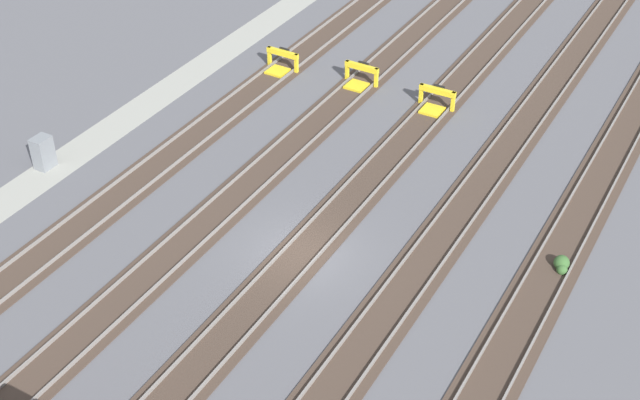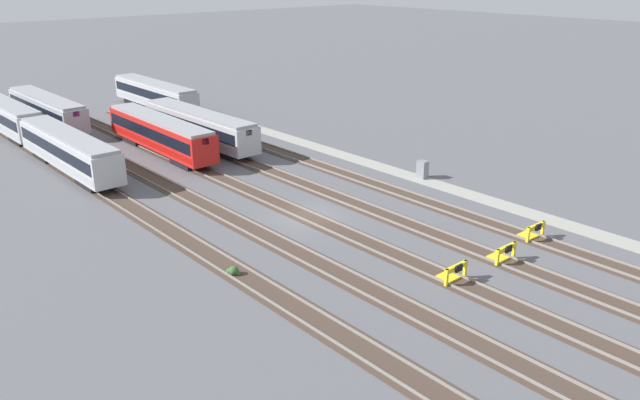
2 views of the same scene
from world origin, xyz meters
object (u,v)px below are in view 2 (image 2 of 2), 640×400
(subway_car_front_row_leftmost, at_px, (69,150))
(subway_car_front_row_rightmost, at_px, (47,110))
(subway_car_front_row_left_inner, at_px, (155,95))
(bumper_stop_middle_track, at_px, (453,273))
(subway_car_back_row_leftmost, at_px, (199,126))
(bumper_stop_near_inner_track, at_px, (502,254))
(electrical_cabinet, at_px, (422,169))
(subway_car_front_row_centre, at_px, (160,133))
(subway_car_front_row_right_inner, at_px, (5,115))
(weed_clump, at_px, (233,271))
(bumper_stop_nearest_track, at_px, (532,232))

(subway_car_front_row_leftmost, relative_size, subway_car_front_row_rightmost, 1.00)
(subway_car_front_row_left_inner, xyz_separation_m, bumper_stop_middle_track, (-55.81, 9.30, -1.53))
(subway_car_back_row_leftmost, height_order, bumper_stop_near_inner_track, subway_car_back_row_leftmost)
(subway_car_front_row_rightmost, bearing_deg, subway_car_front_row_left_inner, -89.53)
(subway_car_front_row_leftmost, distance_m, bumper_stop_near_inner_track, 39.77)
(subway_car_front_row_left_inner, bearing_deg, electrical_cabinet, -173.80)
(subway_car_front_row_centre, bearing_deg, subway_car_front_row_right_inner, 26.05)
(subway_car_front_row_right_inner, relative_size, subway_car_back_row_leftmost, 1.00)
(subway_car_front_row_left_inner, xyz_separation_m, subway_car_back_row_leftmost, (-19.00, 4.69, 0.00))
(subway_car_front_row_left_inner, xyz_separation_m, weed_clump, (-46.41, 18.88, -1.80))
(subway_car_front_row_left_inner, bearing_deg, bumper_stop_near_inner_track, 175.26)
(subway_car_front_row_left_inner, bearing_deg, subway_car_front_row_rightmost, 90.47)
(subway_car_front_row_right_inner, distance_m, subway_car_back_row_leftmost, 23.57)
(subway_car_front_row_centre, xyz_separation_m, subway_car_back_row_leftmost, (-0.00, -4.56, 0.00))
(subway_car_front_row_left_inner, height_order, subway_car_back_row_leftmost, same)
(subway_car_front_row_centre, height_order, subway_car_front_row_right_inner, same)
(bumper_stop_middle_track, bearing_deg, subway_car_back_row_leftmost, -7.15)
(subway_car_front_row_right_inner, xyz_separation_m, electrical_cabinet, (-41.88, -23.11, -1.24))
(bumper_stop_nearest_track, bearing_deg, subway_car_front_row_centre, 14.13)
(subway_car_front_row_leftmost, relative_size, subway_car_front_row_right_inner, 1.00)
(bumper_stop_nearest_track, bearing_deg, weed_clump, 63.99)
(subway_car_front_row_right_inner, distance_m, subway_car_front_row_rightmost, 4.58)
(subway_car_front_row_leftmost, relative_size, subway_car_front_row_left_inner, 1.00)
(subway_car_front_row_rightmost, relative_size, bumper_stop_near_inner_track, 8.99)
(bumper_stop_near_inner_track, distance_m, weed_clump, 17.29)
(subway_car_front_row_centre, height_order, weed_clump, subway_car_front_row_centre)
(subway_car_front_row_leftmost, relative_size, subway_car_back_row_leftmost, 1.00)
(subway_car_front_row_centre, bearing_deg, subway_car_back_row_leftmost, -90.00)
(subway_car_front_row_right_inner, bearing_deg, subway_car_front_row_rightmost, -92.08)
(bumper_stop_middle_track, bearing_deg, bumper_stop_near_inner_track, -95.46)
(subway_car_front_row_right_inner, distance_m, electrical_cabinet, 47.85)
(subway_car_back_row_leftmost, xyz_separation_m, electrical_cabinet, (-22.83, -9.23, -1.24))
(subway_car_front_row_leftmost, xyz_separation_m, weed_clump, (-27.41, 0.36, -1.80))
(bumper_stop_middle_track, height_order, weed_clump, bumper_stop_middle_track)
(subway_car_front_row_leftmost, xyz_separation_m, bumper_stop_nearest_track, (-36.61, -18.49, -1.53))
(subway_car_front_row_centre, xyz_separation_m, electrical_cabinet, (-22.83, -13.79, -1.24))
(subway_car_back_row_leftmost, distance_m, bumper_stop_nearest_track, 36.93)
(subway_car_front_row_rightmost, distance_m, electrical_cabinet, 45.66)
(subway_car_front_row_left_inner, distance_m, weed_clump, 50.14)
(subway_car_front_row_leftmost, height_order, subway_car_front_row_rightmost, same)
(bumper_stop_middle_track, xyz_separation_m, electrical_cabinet, (13.97, -13.84, 0.29))
(subway_car_front_row_leftmost, relative_size, weed_clump, 19.58)
(bumper_stop_middle_track, distance_m, weed_clump, 13.42)
(bumper_stop_near_inner_track, xyz_separation_m, bumper_stop_middle_track, (0.44, 4.63, 0.00))
(subway_car_front_row_centre, bearing_deg, subway_car_front_row_leftmost, 90.00)
(bumper_stop_middle_track, bearing_deg, electrical_cabinet, -44.73)
(subway_car_front_row_left_inner, height_order, subway_car_front_row_centre, same)
(subway_car_front_row_left_inner, distance_m, subway_car_front_row_centre, 21.14)
(electrical_cabinet, bearing_deg, subway_car_front_row_rightmost, 23.95)
(bumper_stop_nearest_track, bearing_deg, bumper_stop_middle_track, 91.20)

